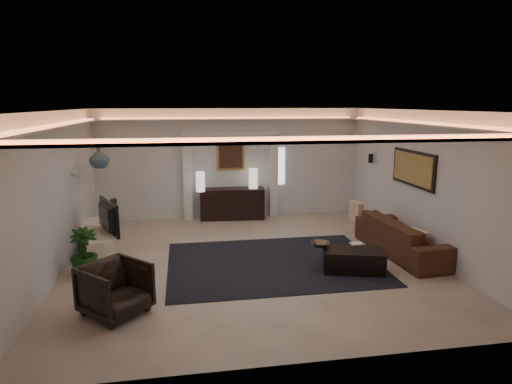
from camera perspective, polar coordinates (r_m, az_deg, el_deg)
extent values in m
plane|color=#C0AE9D|center=(8.67, -0.65, -8.96)|extent=(7.00, 7.00, 0.00)
plane|color=white|center=(8.12, -0.70, 10.59)|extent=(7.00, 7.00, 0.00)
plane|color=silver|center=(11.70, -3.34, 3.73)|extent=(7.00, 0.00, 7.00)
plane|color=silver|center=(4.95, 5.66, -7.18)|extent=(7.00, 0.00, 7.00)
plane|color=silver|center=(8.48, -24.74, -0.31)|extent=(0.00, 7.00, 7.00)
plane|color=silver|center=(9.46, 20.77, 1.14)|extent=(0.00, 7.00, 7.00)
cube|color=silver|center=(8.13, -0.69, 8.61)|extent=(7.00, 7.00, 0.04)
cube|color=white|center=(11.91, 3.16, 3.39)|extent=(0.25, 0.03, 1.00)
cube|color=black|center=(8.55, 2.24, -9.22)|extent=(4.00, 3.00, 0.01)
cube|color=silver|center=(11.58, -8.93, 1.78)|extent=(0.22, 0.20, 2.20)
cube|color=silver|center=(11.83, 2.28, 2.11)|extent=(0.22, 0.20, 2.20)
cube|color=silver|center=(11.52, -3.33, 7.61)|extent=(2.52, 0.20, 0.12)
cube|color=tan|center=(11.64, -3.33, 4.68)|extent=(0.74, 0.04, 0.74)
cube|color=#4C2D1E|center=(11.62, -3.32, 4.67)|extent=(0.62, 0.02, 0.62)
cube|color=black|center=(9.66, 19.84, 2.91)|extent=(0.04, 1.64, 0.74)
cube|color=tan|center=(9.65, 19.71, 2.91)|extent=(0.02, 1.50, 0.62)
cylinder|color=black|center=(11.30, 14.75, 4.27)|extent=(0.12, 0.12, 0.22)
cube|color=silver|center=(9.77, -22.42, 2.51)|extent=(0.10, 0.55, 0.04)
cube|color=black|center=(11.64, -3.11, -1.56)|extent=(1.72, 0.65, 0.84)
cylinder|color=white|center=(11.19, -7.27, 1.43)|extent=(0.29, 0.29, 0.50)
cylinder|color=#FFF2CC|center=(11.53, -0.36, 1.83)|extent=(0.27, 0.27, 0.52)
cube|color=white|center=(9.95, -20.24, -5.60)|extent=(1.07, 2.16, 0.39)
imported|color=black|center=(9.40, -19.32, -2.97)|extent=(1.13, 0.62, 0.67)
cylinder|color=black|center=(10.80, -18.04, -1.86)|extent=(0.20, 0.20, 0.41)
imported|color=slate|center=(9.93, -19.79, 4.22)|extent=(0.42, 0.42, 0.44)
imported|color=#12330E|center=(8.46, -21.55, -7.26)|extent=(0.62, 0.62, 0.85)
imported|color=#301D16|center=(9.43, 18.83, -5.54)|extent=(2.57, 1.14, 0.73)
cube|color=silver|center=(9.07, 19.53, -5.05)|extent=(0.65, 0.58, 0.06)
cube|color=#C6AA8B|center=(10.46, 12.93, -2.51)|extent=(0.18, 0.46, 0.45)
cube|color=black|center=(8.29, 12.60, -8.70)|extent=(1.20, 0.86, 0.40)
imported|color=#483725|center=(8.29, 8.41, -6.73)|extent=(0.44, 0.44, 0.08)
cube|color=beige|center=(8.54, 12.98, -6.56)|extent=(0.23, 0.16, 0.03)
imported|color=black|center=(6.81, -17.88, -11.97)|extent=(1.18, 1.18, 0.77)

